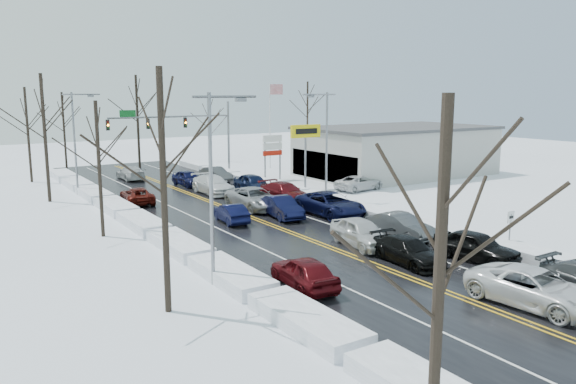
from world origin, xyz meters
TOP-DOWN VIEW (x-y plane):
  - ground at (0.00, 0.00)m, footprint 160.00×160.00m
  - road_surface at (0.00, 2.00)m, footprint 14.00×84.00m
  - snow_bank_left at (-7.60, 2.00)m, footprint 1.93×72.00m
  - snow_bank_right at (7.60, 2.00)m, footprint 1.93×72.00m
  - traffic_signal_mast at (3.45, 27.99)m, footprint 13.28×0.39m
  - tires_plus_sign at (10.50, 15.99)m, footprint 3.20×0.34m
  - used_vehicles_sign at (10.50, 22.00)m, footprint 2.20×0.22m
  - speed_limit_sign at (8.20, -8.00)m, footprint 0.55×0.09m
  - flagpole at (15.17, 30.00)m, footprint 1.87×1.20m
  - dealership_building at (23.98, 18.00)m, footprint 20.40×12.40m
  - streetlight_ne at (8.30, 10.00)m, footprint 3.20×0.25m
  - streetlight_sw at (-8.30, -4.00)m, footprint 3.20×0.25m
  - streetlight_nw at (-8.30, 24.00)m, footprint 3.20×0.25m
  - tree_left_a at (-11.00, -20.00)m, footprint 3.60×3.60m
  - tree_left_b at (-11.50, -6.00)m, footprint 4.00×4.00m
  - tree_left_c at (-10.50, 8.00)m, footprint 3.40×3.40m
  - tree_left_d at (-11.20, 22.00)m, footprint 4.20×4.20m
  - tree_left_e at (-10.80, 34.00)m, footprint 3.80×3.80m
  - tree_far_b at (-6.00, 41.00)m, footprint 3.60×3.60m
  - tree_far_c at (2.00, 39.00)m, footprint 4.40×4.40m
  - tree_far_d at (12.00, 40.50)m, footprint 3.40×3.40m
  - tree_far_e at (28.00, 41.00)m, footprint 4.20×4.20m
  - queued_car_2 at (1.83, -13.89)m, footprint 3.20×5.99m
  - queued_car_3 at (1.67, -6.57)m, footprint 2.26×4.89m
  - queued_car_4 at (1.74, -2.62)m, footprint 2.64×5.13m
  - queued_car_5 at (1.88, 6.44)m, footprint 2.20×4.83m
  - queued_car_6 at (1.77, 10.24)m, footprint 2.77×5.91m
  - queued_car_7 at (1.85, 18.00)m, footprint 2.36×5.65m
  - queued_car_8 at (1.64, 23.23)m, footprint 2.07×4.52m
  - queued_car_12 at (5.12, -8.17)m, footprint 2.50×4.94m
  - queued_car_13 at (5.09, -2.44)m, footprint 1.94×4.75m
  - queued_car_14 at (5.29, 5.13)m, footprint 2.92×6.19m
  - queued_car_15 at (5.31, 11.40)m, footprint 2.59×5.58m
  - queued_car_16 at (5.18, 16.61)m, footprint 2.03×4.94m
  - queued_car_17 at (5.19, 24.41)m, footprint 2.06×4.51m
  - oncoming_car_0 at (-1.91, 7.10)m, footprint 1.84×4.15m
  - oncoming_car_1 at (-5.31, 17.31)m, footprint 2.80×5.03m
  - oncoming_car_2 at (-1.86, 30.11)m, footprint 2.01×4.86m
  - oncoming_car_3 at (-5.11, -6.65)m, footprint 2.17×4.53m
  - parked_car_0 at (14.05, 12.31)m, footprint 5.17×2.83m
  - parked_car_1 at (16.83, 15.25)m, footprint 2.62×5.95m
  - parked_car_2 at (15.20, 20.64)m, footprint 2.34×5.17m

SIDE VIEW (x-z plane):
  - ground at x=0.00m, z-range 0.00..0.00m
  - snow_bank_left at x=-7.60m, z-range -0.32..0.32m
  - snow_bank_right at x=7.60m, z-range -0.32..0.32m
  - queued_car_2 at x=1.83m, z-range -0.80..0.80m
  - queued_car_3 at x=1.67m, z-range -0.69..0.69m
  - queued_car_4 at x=1.74m, z-range -0.84..0.84m
  - queued_car_5 at x=1.88m, z-range -0.77..0.77m
  - queued_car_6 at x=1.77m, z-range -0.82..0.82m
  - queued_car_7 at x=1.85m, z-range -0.82..0.82m
  - queued_car_8 at x=1.64m, z-range -0.75..0.75m
  - queued_car_12 at x=5.12m, z-range -0.81..0.81m
  - queued_car_13 at x=5.09m, z-range -0.77..0.77m
  - queued_car_14 at x=5.29m, z-range -0.85..0.85m
  - queued_car_15 at x=5.31m, z-range -0.79..0.79m
  - queued_car_16 at x=5.18m, z-range -0.84..0.84m
  - queued_car_17 at x=5.19m, z-range -0.72..0.72m
  - oncoming_car_0 at x=-1.91m, z-range -0.66..0.66m
  - oncoming_car_1 at x=-5.31m, z-range -0.67..0.67m
  - oncoming_car_2 at x=-1.86m, z-range -0.70..0.70m
  - oncoming_car_3 at x=-5.11m, z-range -0.75..0.75m
  - parked_car_0 at x=14.05m, z-range -0.69..0.69m
  - parked_car_1 at x=16.83m, z-range -0.85..0.85m
  - parked_car_2 at x=15.20m, z-range -0.86..0.86m
  - road_surface at x=0.00m, z-range 0.00..0.01m
  - speed_limit_sign at x=8.20m, z-range 0.46..2.81m
  - dealership_building at x=23.98m, z-range 0.01..5.31m
  - used_vehicles_sign at x=10.50m, z-range 0.99..5.64m
  - tires_plus_sign at x=10.50m, z-range 1.99..7.99m
  - streetlight_ne at x=8.30m, z-range 0.81..9.81m
  - streetlight_sw at x=-8.30m, z-range 0.81..9.81m
  - streetlight_nw at x=-8.30m, z-range 0.81..9.81m
  - traffic_signal_mast at x=3.45m, z-range 1.48..9.48m
  - flagpole at x=15.17m, z-range 0.93..10.93m
  - tree_left_c at x=-10.50m, z-range 1.69..10.19m
  - tree_far_d at x=12.00m, z-range 1.69..10.19m
  - tree_left_a at x=-11.00m, z-range 1.79..10.79m
  - tree_far_b at x=-6.00m, z-range 1.79..10.79m
  - tree_left_e at x=-10.80m, z-range 1.89..11.39m
  - tree_left_b at x=-11.50m, z-range 1.99..11.99m
  - tree_left_d at x=-11.20m, z-range 2.08..12.58m
  - tree_far_e at x=28.00m, z-range 2.08..12.58m
  - tree_far_c at x=2.00m, z-range 2.18..13.18m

